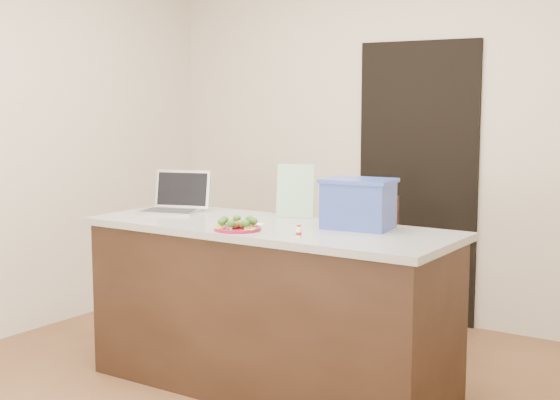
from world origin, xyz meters
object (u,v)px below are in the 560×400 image
Objects in this scene: napkin at (244,225)px; laptop at (176,201)px; chair at (358,262)px; yogurt_bottle at (299,232)px; blue_box at (358,203)px; plate at (238,228)px; island at (269,307)px.

laptop is at bearing 163.11° from napkin.
laptop is (-0.65, 0.20, 0.06)m from napkin.
chair is at bearing 81.98° from napkin.
blue_box is at bearing 74.41° from yogurt_bottle.
napkin is (-0.05, 0.13, -0.01)m from plate.
plate is 0.64m from blue_box.
blue_box is (0.11, 0.40, 0.11)m from yogurt_bottle.
blue_box reaches higher than island.
island is 0.93m from chair.
island is 0.76m from blue_box.
napkin reaches higher than island.
island is 2.09× the size of chair.
laptop is 0.41× the size of chair.
island is at bearing 144.48° from yogurt_bottle.
napkin is at bearing 162.05° from yogurt_bottle.
napkin is 2.71× the size of yogurt_bottle.
napkin is at bearing -161.06° from blue_box.
plate is 0.38m from yogurt_bottle.
laptop reaches higher than island.
chair is at bearing 86.38° from island.
blue_box is (0.49, 0.40, 0.12)m from plate.
laptop is at bearing 172.91° from island.
blue_box reaches higher than napkin.
blue_box is 0.40× the size of chair.
laptop is (-1.09, 0.34, 0.04)m from yogurt_bottle.
island is at bearing 50.97° from napkin.
laptop is at bearing 154.95° from plate.
yogurt_bottle is 0.06× the size of chair.
plate is 1.46× the size of napkin.
chair is (0.14, 1.03, -0.36)m from napkin.
plate is at bearing -98.09° from chair.
island is 0.53m from plate.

